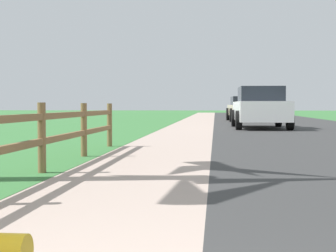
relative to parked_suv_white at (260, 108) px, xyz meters
The scene contains 7 objects.
ground_plane 5.85m from the parked_suv_white, 108.66° to the left, with size 120.00×120.00×0.00m, color #387439.
road_asphalt 7.71m from the parked_suv_white, 77.60° to the left, with size 7.00×66.00×0.01m, color #343434.
curb_concrete 8.96m from the parked_suv_white, 122.95° to the left, with size 6.00×66.00×0.01m, color #B29B8E.
grass_verge 9.85m from the parked_suv_white, 130.31° to the left, with size 5.00×66.00×0.00m, color #387439.
rail_fence 15.38m from the parked_suv_white, 105.53° to the right, with size 0.11×11.05×0.96m.
parked_suv_white is the anchor object (origin of this frame).
parked_car_beige 9.02m from the parked_suv_white, 90.23° to the left, with size 2.18×4.80×1.42m.
Camera 1 is at (0.08, -0.81, 0.93)m, focal length 53.75 mm.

